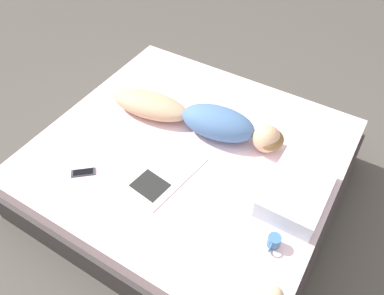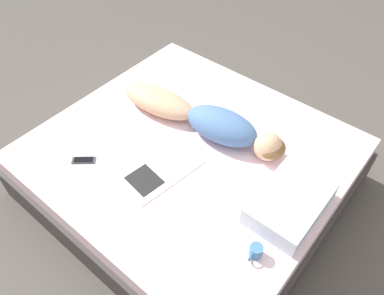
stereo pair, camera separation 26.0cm
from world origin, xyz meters
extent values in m
plane|color=#4C4742|center=(0.00, 0.00, 0.00)|extent=(12.00, 12.00, 0.00)
cube|color=#383333|center=(0.00, 0.00, 0.15)|extent=(1.96, 2.11, 0.30)
cube|color=silver|center=(0.00, 0.00, 0.38)|extent=(1.90, 2.05, 0.16)
ellipsoid|color=tan|center=(-0.16, -0.45, 0.54)|extent=(0.34, 0.65, 0.16)
ellipsoid|color=#476B9E|center=(-0.23, 0.10, 0.57)|extent=(0.35, 0.58, 0.22)
ellipsoid|color=brown|center=(-0.28, 0.49, 0.56)|extent=(0.22, 0.21, 0.11)
sphere|color=tan|center=(-0.27, 0.46, 0.56)|extent=(0.20, 0.20, 0.20)
cube|color=white|center=(0.15, 0.00, 0.46)|extent=(0.32, 0.34, 0.01)
cube|color=white|center=(0.42, -0.04, 0.46)|extent=(0.32, 0.34, 0.01)
cube|color=black|center=(0.42, -0.04, 0.47)|extent=(0.21, 0.24, 0.00)
cylinder|color=teal|center=(0.40, 0.81, 0.50)|extent=(0.08, 0.08, 0.08)
cylinder|color=black|center=(0.40, 0.81, 0.53)|extent=(0.06, 0.06, 0.00)
torus|color=teal|center=(0.44, 0.81, 0.50)|extent=(0.07, 0.01, 0.07)
cube|color=#333842|center=(0.57, -0.49, 0.46)|extent=(0.15, 0.16, 0.01)
cube|color=black|center=(0.57, -0.49, 0.47)|extent=(0.12, 0.13, 0.00)
cube|color=silver|center=(0.01, 0.80, 0.53)|extent=(0.55, 0.36, 0.14)
camera|label=1|loc=(1.54, 0.96, 2.41)|focal=35.00mm
camera|label=2|loc=(1.39, 1.17, 2.41)|focal=35.00mm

